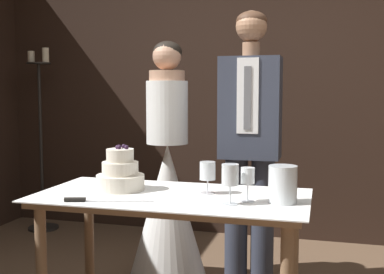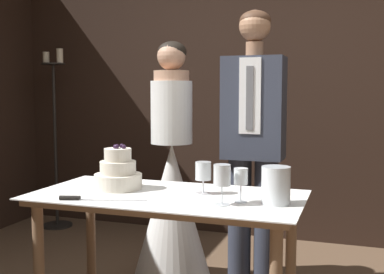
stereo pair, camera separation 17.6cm
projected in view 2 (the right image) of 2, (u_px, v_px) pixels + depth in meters
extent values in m
cube|color=black|center=(274.00, 89.00, 4.20)|extent=(5.14, 0.12, 2.63)
cylinder|color=#8E6B4C|center=(91.00, 245.00, 2.90)|extent=(0.06, 0.06, 0.73)
cylinder|color=#8E6B4C|center=(291.00, 269.00, 2.52)|extent=(0.06, 0.06, 0.73)
cube|color=#8E6B4C|center=(167.00, 199.00, 2.44)|extent=(1.31, 0.62, 0.03)
cube|color=white|center=(167.00, 195.00, 2.44)|extent=(1.37, 0.68, 0.01)
cylinder|color=silver|center=(118.00, 181.00, 2.57)|extent=(0.25, 0.25, 0.08)
cylinder|color=silver|center=(118.00, 168.00, 2.56)|extent=(0.19, 0.19, 0.07)
cylinder|color=silver|center=(118.00, 155.00, 2.56)|extent=(0.14, 0.14, 0.07)
sphere|color=#2D1933|center=(124.00, 147.00, 2.54)|extent=(0.02, 0.02, 0.02)
sphere|color=#2D1933|center=(122.00, 146.00, 2.59)|extent=(0.02, 0.02, 0.02)
sphere|color=#2D1933|center=(117.00, 146.00, 2.57)|extent=(0.02, 0.02, 0.02)
sphere|color=#2D1933|center=(115.00, 147.00, 2.55)|extent=(0.02, 0.02, 0.02)
sphere|color=#2D1933|center=(117.00, 147.00, 2.54)|extent=(0.02, 0.02, 0.02)
cube|color=silver|center=(113.00, 200.00, 2.30)|extent=(0.31, 0.11, 0.00)
cylinder|color=black|center=(70.00, 198.00, 2.30)|extent=(0.10, 0.05, 0.02)
cylinder|color=silver|center=(203.00, 193.00, 2.45)|extent=(0.08, 0.08, 0.00)
cylinder|color=silver|center=(203.00, 186.00, 2.45)|extent=(0.01, 0.01, 0.07)
cylinder|color=silver|center=(203.00, 171.00, 2.44)|extent=(0.08, 0.08, 0.09)
cylinder|color=maroon|center=(203.00, 178.00, 2.45)|extent=(0.07, 0.07, 0.02)
cylinder|color=silver|center=(241.00, 202.00, 2.26)|extent=(0.06, 0.06, 0.00)
cylinder|color=silver|center=(241.00, 193.00, 2.26)|extent=(0.01, 0.01, 0.08)
cylinder|color=silver|center=(241.00, 176.00, 2.25)|extent=(0.07, 0.07, 0.08)
cylinder|color=maroon|center=(241.00, 181.00, 2.25)|extent=(0.05, 0.05, 0.03)
cylinder|color=silver|center=(222.00, 204.00, 2.21)|extent=(0.07, 0.07, 0.00)
cylinder|color=silver|center=(222.00, 195.00, 2.20)|extent=(0.01, 0.01, 0.09)
cylinder|color=silver|center=(222.00, 175.00, 2.19)|extent=(0.08, 0.08, 0.10)
cylinder|color=silver|center=(276.00, 185.00, 2.22)|extent=(0.13, 0.13, 0.18)
cylinder|color=beige|center=(276.00, 196.00, 2.22)|extent=(0.06, 0.06, 0.08)
sphere|color=#F9CC4C|center=(276.00, 185.00, 2.22)|extent=(0.02, 0.02, 0.02)
cone|color=white|center=(172.00, 211.00, 3.30)|extent=(0.54, 0.54, 0.94)
cylinder|color=white|center=(172.00, 112.00, 3.23)|extent=(0.28, 0.28, 0.42)
cylinder|color=tan|center=(171.00, 76.00, 3.21)|extent=(0.24, 0.24, 0.07)
sphere|color=tan|center=(171.00, 56.00, 3.20)|extent=(0.19, 0.19, 0.19)
ellipsoid|color=black|center=(172.00, 52.00, 3.21)|extent=(0.19, 0.19, 0.14)
cylinder|color=#333847|center=(239.00, 223.00, 3.15)|extent=(0.15, 0.15, 0.86)
cylinder|color=#333847|center=(266.00, 225.00, 3.09)|extent=(0.15, 0.15, 0.86)
cube|color=#333847|center=(254.00, 108.00, 3.05)|extent=(0.38, 0.24, 0.65)
cube|color=white|center=(250.00, 96.00, 2.93)|extent=(0.13, 0.01, 0.47)
cube|color=slate|center=(250.00, 98.00, 2.92)|extent=(0.04, 0.01, 0.39)
cylinder|color=#A37556|center=(255.00, 49.00, 3.02)|extent=(0.11, 0.11, 0.09)
sphere|color=#A37556|center=(255.00, 26.00, 3.00)|extent=(0.20, 0.20, 0.20)
ellipsoid|color=#472D1E|center=(255.00, 21.00, 3.01)|extent=(0.20, 0.20, 0.13)
cylinder|color=black|center=(57.00, 225.00, 4.62)|extent=(0.28, 0.28, 0.02)
cylinder|color=black|center=(55.00, 146.00, 4.55)|extent=(0.03, 0.03, 1.52)
cylinder|color=black|center=(53.00, 64.00, 4.48)|extent=(0.22, 0.22, 0.01)
cylinder|color=beige|center=(46.00, 58.00, 4.50)|extent=(0.06, 0.06, 0.11)
cylinder|color=beige|center=(60.00, 56.00, 4.45)|extent=(0.06, 0.06, 0.13)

